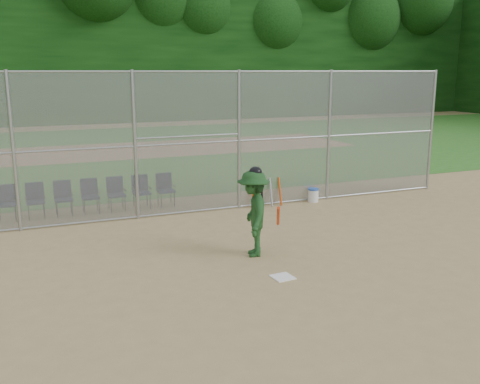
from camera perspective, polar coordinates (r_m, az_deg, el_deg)
name	(u,v)px	position (r m, az deg, el deg)	size (l,w,h in m)	color
ground	(287,269)	(11.08, 4.99, -8.23)	(100.00, 100.00, 0.00)	tan
grass_strip	(124,150)	(27.87, -12.28, 4.36)	(100.00, 100.00, 0.00)	#2B681F
dirt_patch_far	(124,150)	(27.87, -12.28, 4.36)	(24.00, 24.00, 0.00)	tan
backstop_fence	(206,140)	(15.07, -3.64, 5.55)	(16.09, 0.09, 4.00)	gray
treeline	(112,40)	(29.59, -13.53, 15.45)	(81.00, 60.00, 11.00)	black
home_plate	(283,277)	(10.66, 4.56, -9.03)	(0.40, 0.40, 0.02)	white
batter_at_plate	(254,213)	(11.59, 1.45, -2.24)	(1.11, 1.42, 1.98)	#1B451D
water_cooler	(313,195)	(16.68, 7.82, -0.32)	(0.33, 0.33, 0.42)	white
spare_bats	(266,193)	(15.94, 2.84, -0.06)	(0.96, 0.29, 0.85)	#D84C14
chair_0	(7,204)	(15.68, -23.64, -1.13)	(0.54, 0.52, 0.96)	#0F1B39
chair_1	(36,201)	(15.68, -20.97, -0.91)	(0.54, 0.52, 0.96)	#0F1B39
chair_2	(64,199)	(15.70, -18.31, -0.68)	(0.54, 0.52, 0.96)	#0F1B39
chair_3	(90,196)	(15.77, -15.66, -0.45)	(0.54, 0.52, 0.96)	#0F1B39
chair_4	(116,194)	(15.86, -13.04, -0.22)	(0.54, 0.52, 0.96)	#0F1B39
chair_5	(142,192)	(15.99, -10.45, 0.00)	(0.54, 0.52, 0.96)	#0F1B39
chair_6	(166,190)	(16.15, -7.91, 0.22)	(0.54, 0.52, 0.96)	#0F1B39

